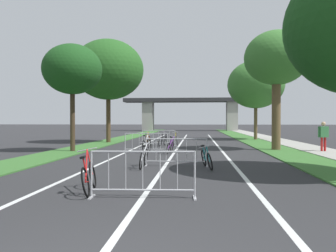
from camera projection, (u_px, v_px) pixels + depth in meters
name	position (u px, v px, depth m)	size (l,w,h in m)	color
grass_verge_left	(119.00, 139.00, 30.63)	(2.21, 66.28, 0.05)	#386B2D
grass_verge_right	(250.00, 140.00, 29.64)	(2.21, 66.28, 0.05)	#386B2D
sidewalk_path_right	(275.00, 140.00, 29.45)	(2.14, 66.28, 0.08)	#9E9B93
lane_stripe_center	(178.00, 147.00, 22.22)	(0.14, 38.34, 0.01)	silver
lane_stripe_right_lane	(219.00, 147.00, 22.00)	(0.14, 38.34, 0.01)	silver
lane_stripe_left_lane	(139.00, 146.00, 22.44)	(0.14, 38.34, 0.01)	silver
overpass_bridge	(190.00, 108.00, 57.63)	(22.54, 3.28, 5.56)	#2D2D30
tree_left_pine_far	(72.00, 70.00, 18.46)	(3.24, 3.24, 5.92)	#3D2D1E
tree_left_cypress_far	(108.00, 70.00, 26.05)	(5.47, 5.47, 8.00)	#4C3823
tree_right_maple_mid	(276.00, 59.00, 19.37)	(3.68, 3.68, 6.91)	brown
tree_right_oak_near	(256.00, 85.00, 29.98)	(5.01, 5.01, 7.09)	brown
crowd_barrier_nearest	(143.00, 175.00, 7.44)	(2.37, 0.56, 1.05)	#ADADB2
crowd_barrier_second	(176.00, 152.00, 12.67)	(2.36, 0.50, 1.05)	#ADADB2
crowd_barrier_third	(146.00, 143.00, 18.10)	(2.37, 0.53, 1.05)	#ADADB2
crowd_barrier_fourth	(159.00, 138.00, 23.36)	(2.37, 0.50, 1.05)	#ADADB2
bicycle_silver_0	(144.00, 158.00, 12.22)	(0.52, 1.68, 0.91)	black
bicycle_white_1	(147.00, 145.00, 18.49)	(0.51, 1.69, 0.95)	black
bicycle_teal_2	(206.00, 159.00, 12.02)	(0.53, 1.71, 0.90)	black
bicycle_orange_3	(148.00, 140.00, 23.86)	(0.47, 1.62, 0.95)	black
bicycle_black_4	(163.00, 141.00, 22.91)	(0.68, 1.67, 0.91)	black
bicycle_purple_5	(170.00, 147.00, 17.48)	(0.61, 1.61, 0.92)	black
bicycle_yellow_6	(176.00, 140.00, 23.73)	(0.47, 1.77, 0.92)	black
bicycle_red_7	(89.00, 176.00, 8.04)	(0.68, 1.76, 1.04)	black
pedestrian_in_red_jacket	(323.00, 134.00, 18.08)	(0.60, 0.35, 1.66)	#B21E1E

